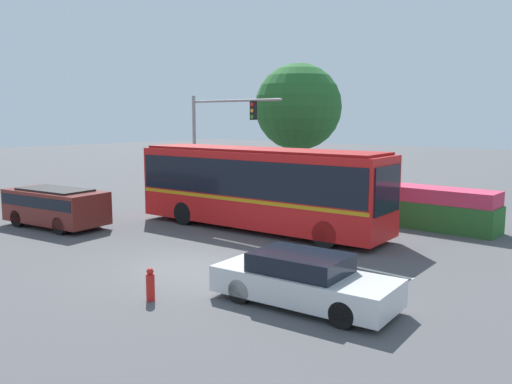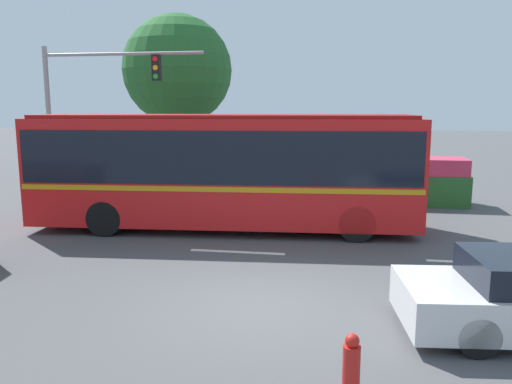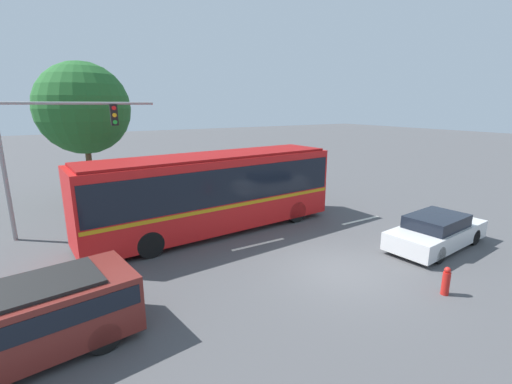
{
  "view_description": "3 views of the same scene",
  "coord_description": "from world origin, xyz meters",
  "px_view_note": "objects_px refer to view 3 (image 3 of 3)",
  "views": [
    {
      "loc": [
        12.04,
        -10.81,
        4.64
      ],
      "look_at": [
        0.25,
        2.9,
        2.09
      ],
      "focal_mm": 37.3,
      "sensor_mm": 36.0,
      "label": 1
    },
    {
      "loc": [
        1.27,
        -8.6,
        3.62
      ],
      "look_at": [
        -0.95,
        5.19,
        1.23
      ],
      "focal_mm": 35.41,
      "sensor_mm": 36.0,
      "label": 2
    },
    {
      "loc": [
        -8.04,
        -7.82,
        5.38
      ],
      "look_at": [
        -0.3,
        4.94,
        1.71
      ],
      "focal_mm": 24.87,
      "sensor_mm": 36.0,
      "label": 3
    }
  ],
  "objects_px": {
    "sedan_foreground": "(436,232)",
    "suv_left_lane": "(19,319)",
    "street_tree_left": "(83,109)",
    "fire_hydrant": "(446,281)",
    "city_bus": "(213,189)",
    "traffic_light_pole": "(46,142)"
  },
  "relations": [
    {
      "from": "suv_left_lane",
      "to": "street_tree_left",
      "type": "relative_size",
      "value": 0.64
    },
    {
      "from": "sedan_foreground",
      "to": "fire_hydrant",
      "type": "distance_m",
      "value": 3.88
    },
    {
      "from": "sedan_foreground",
      "to": "fire_hydrant",
      "type": "height_order",
      "value": "sedan_foreground"
    },
    {
      "from": "suv_left_lane",
      "to": "traffic_light_pole",
      "type": "distance_m",
      "value": 9.05
    },
    {
      "from": "suv_left_lane",
      "to": "street_tree_left",
      "type": "bearing_deg",
      "value": 69.03
    },
    {
      "from": "sedan_foreground",
      "to": "suv_left_lane",
      "type": "height_order",
      "value": "suv_left_lane"
    },
    {
      "from": "sedan_foreground",
      "to": "suv_left_lane",
      "type": "distance_m",
      "value": 13.55
    },
    {
      "from": "city_bus",
      "to": "suv_left_lane",
      "type": "distance_m",
      "value": 8.71
    },
    {
      "from": "suv_left_lane",
      "to": "sedan_foreground",
      "type": "bearing_deg",
      "value": -11.74
    },
    {
      "from": "suv_left_lane",
      "to": "fire_hydrant",
      "type": "relative_size",
      "value": 5.72
    },
    {
      "from": "traffic_light_pole",
      "to": "street_tree_left",
      "type": "xyz_separation_m",
      "value": [
        1.99,
        4.68,
        1.27
      ]
    },
    {
      "from": "fire_hydrant",
      "to": "suv_left_lane",
      "type": "bearing_deg",
      "value": 163.01
    },
    {
      "from": "sedan_foreground",
      "to": "street_tree_left",
      "type": "bearing_deg",
      "value": 120.93
    },
    {
      "from": "sedan_foreground",
      "to": "traffic_light_pole",
      "type": "distance_m",
      "value": 15.95
    },
    {
      "from": "city_bus",
      "to": "street_tree_left",
      "type": "height_order",
      "value": "street_tree_left"
    },
    {
      "from": "sedan_foreground",
      "to": "suv_left_lane",
      "type": "relative_size",
      "value": 0.97
    },
    {
      "from": "sedan_foreground",
      "to": "street_tree_left",
      "type": "height_order",
      "value": "street_tree_left"
    },
    {
      "from": "traffic_light_pole",
      "to": "street_tree_left",
      "type": "distance_m",
      "value": 5.24
    },
    {
      "from": "traffic_light_pole",
      "to": "suv_left_lane",
      "type": "bearing_deg",
      "value": -96.96
    },
    {
      "from": "suv_left_lane",
      "to": "fire_hydrant",
      "type": "distance_m",
      "value": 10.89
    },
    {
      "from": "suv_left_lane",
      "to": "street_tree_left",
      "type": "height_order",
      "value": "street_tree_left"
    },
    {
      "from": "city_bus",
      "to": "traffic_light_pole",
      "type": "relative_size",
      "value": 1.85
    }
  ]
}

